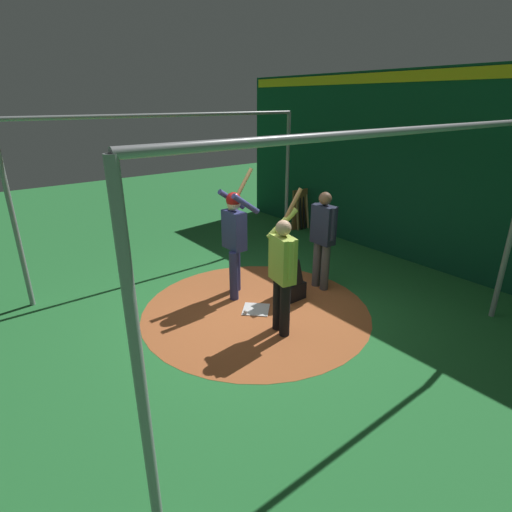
% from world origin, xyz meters
% --- Properties ---
extents(ground_plane, '(25.90, 25.90, 0.00)m').
position_xyz_m(ground_plane, '(0.00, 0.00, 0.00)').
color(ground_plane, '#287A38').
extents(dirt_circle, '(3.68, 3.68, 0.01)m').
position_xyz_m(dirt_circle, '(0.00, 0.00, 0.00)').
color(dirt_circle, '#B76033').
rests_on(dirt_circle, ground).
extents(home_plate, '(0.59, 0.59, 0.01)m').
position_xyz_m(home_plate, '(0.00, 0.00, 0.01)').
color(home_plate, white).
rests_on(home_plate, dirt_circle).
extents(batter, '(0.68, 0.49, 2.16)m').
position_xyz_m(batter, '(-0.08, -0.68, 1.12)').
color(batter, navy).
rests_on(batter, ground).
extents(catcher, '(0.58, 0.40, 0.98)m').
position_xyz_m(catcher, '(-0.70, 0.01, 0.39)').
color(catcher, black).
rests_on(catcher, ground).
extents(umpire, '(0.22, 0.49, 1.77)m').
position_xyz_m(umpire, '(-1.45, 0.04, 1.00)').
color(umpire, '#4C4C51').
rests_on(umpire, ground).
extents(visitor, '(0.60, 0.51, 2.08)m').
position_xyz_m(visitor, '(0.10, 0.73, 1.00)').
color(visitor, black).
rests_on(visitor, ground).
extents(back_wall, '(0.23, 9.90, 3.77)m').
position_xyz_m(back_wall, '(-3.99, 0.00, 1.90)').
color(back_wall, '#0F472D').
rests_on(back_wall, ground).
extents(cage_frame, '(5.77, 4.98, 2.99)m').
position_xyz_m(cage_frame, '(0.00, 0.00, 2.10)').
color(cage_frame, gray).
rests_on(cage_frame, ground).
extents(bat_rack, '(0.70, 0.20, 1.05)m').
position_xyz_m(bat_rack, '(-3.74, -2.79, 0.49)').
color(bat_rack, olive).
rests_on(bat_rack, ground).
extents(baseball_0, '(0.07, 0.07, 0.07)m').
position_xyz_m(baseball_0, '(0.21, 0.01, 0.04)').
color(baseball_0, white).
rests_on(baseball_0, dirt_circle).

